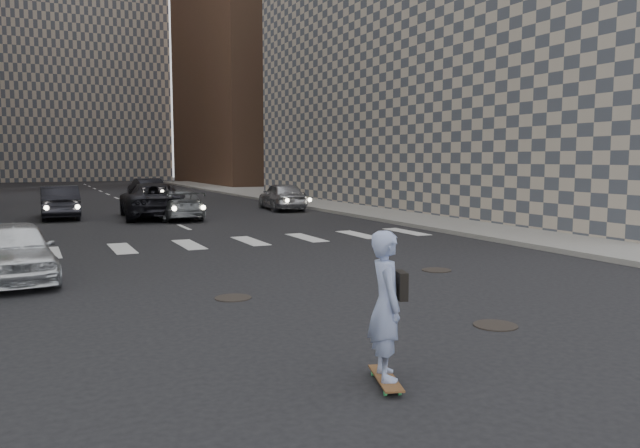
{
  "coord_description": "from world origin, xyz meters",
  "views": [
    {
      "loc": [
        -5.48,
        -10.11,
        2.66
      ],
      "look_at": [
        0.04,
        1.63,
        1.3
      ],
      "focal_mm": 35.0,
      "sensor_mm": 36.0,
      "label": 1
    }
  ],
  "objects_px": {
    "silver_sedan": "(14,251)",
    "traffic_car_b": "(177,204)",
    "traffic_car_c": "(153,200)",
    "traffic_car_e": "(146,189)",
    "skateboarder": "(387,305)",
    "traffic_car_d": "(282,196)",
    "traffic_car_a": "(59,202)"
  },
  "relations": [
    {
      "from": "silver_sedan",
      "to": "traffic_car_b",
      "type": "distance_m",
      "value": 14.06
    },
    {
      "from": "traffic_car_c",
      "to": "traffic_car_e",
      "type": "relative_size",
      "value": 1.33
    },
    {
      "from": "silver_sedan",
      "to": "skateboarder",
      "type": "bearing_deg",
      "value": -70.37
    },
    {
      "from": "silver_sedan",
      "to": "traffic_car_d",
      "type": "bearing_deg",
      "value": 45.97
    },
    {
      "from": "skateboarder",
      "to": "silver_sedan",
      "type": "xyz_separation_m",
      "value": [
        -4.05,
        8.87,
        -0.3
      ]
    },
    {
      "from": "traffic_car_a",
      "to": "traffic_car_d",
      "type": "xyz_separation_m",
      "value": [
        10.7,
        0.0,
        -0.01
      ]
    },
    {
      "from": "traffic_car_b",
      "to": "traffic_car_c",
      "type": "bearing_deg",
      "value": -48.97
    },
    {
      "from": "traffic_car_a",
      "to": "traffic_car_c",
      "type": "distance_m",
      "value": 4.11
    },
    {
      "from": "silver_sedan",
      "to": "traffic_car_c",
      "type": "xyz_separation_m",
      "value": [
        5.43,
        13.65,
        0.13
      ]
    },
    {
      "from": "silver_sedan",
      "to": "traffic_car_e",
      "type": "bearing_deg",
      "value": 69.52
    },
    {
      "from": "traffic_car_a",
      "to": "traffic_car_e",
      "type": "xyz_separation_m",
      "value": [
        5.65,
        10.96,
        -0.03
      ]
    },
    {
      "from": "traffic_car_e",
      "to": "traffic_car_c",
      "type": "bearing_deg",
      "value": 77.48
    },
    {
      "from": "traffic_car_b",
      "to": "traffic_car_a",
      "type": "bearing_deg",
      "value": -26.48
    },
    {
      "from": "traffic_car_a",
      "to": "traffic_car_d",
      "type": "height_order",
      "value": "traffic_car_a"
    },
    {
      "from": "traffic_car_b",
      "to": "traffic_car_c",
      "type": "relative_size",
      "value": 0.79
    },
    {
      "from": "traffic_car_a",
      "to": "traffic_car_e",
      "type": "bearing_deg",
      "value": -116.76
    },
    {
      "from": "traffic_car_e",
      "to": "silver_sedan",
      "type": "bearing_deg",
      "value": 70.29
    },
    {
      "from": "skateboarder",
      "to": "traffic_car_c",
      "type": "bearing_deg",
      "value": 104.15
    },
    {
      "from": "traffic_car_a",
      "to": "traffic_car_e",
      "type": "distance_m",
      "value": 12.33
    },
    {
      "from": "traffic_car_a",
      "to": "traffic_car_d",
      "type": "distance_m",
      "value": 10.7
    },
    {
      "from": "silver_sedan",
      "to": "traffic_car_b",
      "type": "bearing_deg",
      "value": 58.45
    },
    {
      "from": "traffic_car_c",
      "to": "traffic_car_e",
      "type": "height_order",
      "value": "traffic_car_c"
    },
    {
      "from": "traffic_car_a",
      "to": "traffic_car_b",
      "type": "height_order",
      "value": "traffic_car_a"
    },
    {
      "from": "silver_sedan",
      "to": "traffic_car_b",
      "type": "height_order",
      "value": "silver_sedan"
    },
    {
      "from": "silver_sedan",
      "to": "traffic_car_a",
      "type": "relative_size",
      "value": 0.87
    },
    {
      "from": "skateboarder",
      "to": "traffic_car_d",
      "type": "bearing_deg",
      "value": 88.69
    },
    {
      "from": "traffic_car_a",
      "to": "traffic_car_b",
      "type": "relative_size",
      "value": 0.99
    },
    {
      "from": "traffic_car_b",
      "to": "traffic_car_c",
      "type": "distance_m",
      "value": 1.39
    },
    {
      "from": "traffic_car_d",
      "to": "traffic_car_e",
      "type": "relative_size",
      "value": 0.99
    },
    {
      "from": "silver_sedan",
      "to": "traffic_car_a",
      "type": "bearing_deg",
      "value": 79.02
    },
    {
      "from": "skateboarder",
      "to": "traffic_car_b",
      "type": "distance_m",
      "value": 21.56
    },
    {
      "from": "traffic_car_b",
      "to": "skateboarder",
      "type": "bearing_deg",
      "value": 86.14
    }
  ]
}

